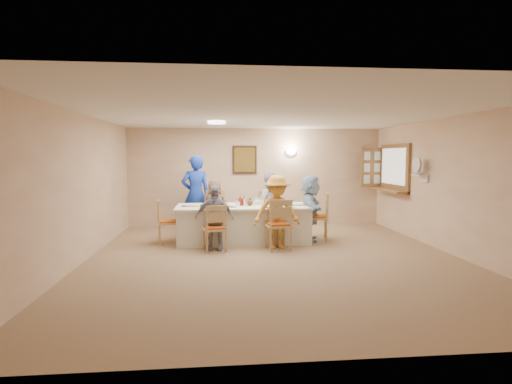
{
  "coord_description": "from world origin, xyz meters",
  "views": [
    {
      "loc": [
        -0.97,
        -6.75,
        1.77
      ],
      "look_at": [
        -0.2,
        1.4,
        1.05
      ],
      "focal_mm": 28.0,
      "sensor_mm": 36.0,
      "label": 1
    }
  ],
  "objects": [
    {
      "name": "ceiling_light",
      "position": [
        -1.0,
        1.5,
        2.47
      ],
      "size": [
        0.36,
        0.36,
        0.05
      ],
      "primitive_type": "cylinder",
      "color": "white",
      "rests_on": "room_walls"
    },
    {
      "name": "room_walls",
      "position": [
        0.0,
        0.0,
        1.51
      ],
      "size": [
        7.0,
        7.0,
        7.0
      ],
      "color": "beige",
      "rests_on": "ground"
    },
    {
      "name": "desk_fan",
      "position": [
        3.1,
        1.05,
        1.55
      ],
      "size": [
        0.3,
        0.3,
        0.28
      ],
      "primitive_type": null,
      "color": "#A5A5A8",
      "rests_on": "fan_shelf"
    },
    {
      "name": "plate_le",
      "position": [
        -1.55,
        1.48,
        0.77
      ],
      "size": [
        0.23,
        0.23,
        0.01
      ],
      "primitive_type": "cylinder",
      "color": "white",
      "rests_on": "dining_table"
    },
    {
      "name": "chair_left_end",
      "position": [
        -2.0,
        1.48,
        0.45
      ],
      "size": [
        0.5,
        0.5,
        0.91
      ],
      "primitive_type": null,
      "rotation": [
        0.0,
        0.0,
        1.75
      ],
      "color": "tan",
      "rests_on": "ground"
    },
    {
      "name": "fan_shelf",
      "position": [
        3.13,
        1.05,
        1.4
      ],
      "size": [
        0.22,
        0.36,
        0.03
      ],
      "primitive_type": "cube",
      "color": "white",
      "rests_on": "room_walls"
    },
    {
      "name": "plate_bl",
      "position": [
        -1.05,
        1.9,
        0.77
      ],
      "size": [
        0.24,
        0.24,
        0.02
      ],
      "primitive_type": "cylinder",
      "color": "white",
      "rests_on": "dining_table"
    },
    {
      "name": "placemat_bl",
      "position": [
        -1.05,
        1.9,
        0.76
      ],
      "size": [
        0.38,
        0.28,
        0.01
      ],
      "primitive_type": "cube",
      "color": "#472B19",
      "rests_on": "dining_table"
    },
    {
      "name": "shutter_door",
      "position": [
        2.95,
        3.16,
        1.5
      ],
      "size": [
        0.55,
        0.04,
        1.0
      ],
      "primitive_type": "cube",
      "color": "brown",
      "rests_on": "room_walls"
    },
    {
      "name": "drinking_glass",
      "position": [
        -0.6,
        1.53,
        0.82
      ],
      "size": [
        0.06,
        0.06,
        0.09
      ],
      "primitive_type": "cylinder",
      "color": "silver",
      "rests_on": "dining_table"
    },
    {
      "name": "condiment_brown",
      "position": [
        -0.44,
        1.53,
        0.86
      ],
      "size": [
        0.11,
        0.11,
        0.21
      ],
      "primitive_type": "imported",
      "rotation": [
        0.0,
        0.0,
        -0.09
      ],
      "color": "#572C17",
      "rests_on": "dining_table"
    },
    {
      "name": "placemat_fr",
      "position": [
        0.15,
        1.06,
        0.76
      ],
      "size": [
        0.35,
        0.26,
        0.01
      ],
      "primitive_type": "cube",
      "color": "#472B19",
      "rests_on": "dining_table"
    },
    {
      "name": "bowl_a",
      "position": [
        -0.69,
        1.26,
        0.79
      ],
      "size": [
        0.35,
        0.35,
        0.05
      ],
      "primitive_type": "imported",
      "rotation": [
        0.0,
        0.0,
        -0.36
      ],
      "color": "white",
      "rests_on": "dining_table"
    },
    {
      "name": "plate_re",
      "position": [
        0.67,
        1.48,
        0.77
      ],
      "size": [
        0.23,
        0.23,
        0.01
      ],
      "primitive_type": "cylinder",
      "color": "white",
      "rests_on": "dining_table"
    },
    {
      "name": "plate_fl",
      "position": [
        -1.05,
        1.06,
        0.77
      ],
      "size": [
        0.25,
        0.25,
        0.02
      ],
      "primitive_type": "cylinder",
      "color": "white",
      "rests_on": "dining_table"
    },
    {
      "name": "plate_fr",
      "position": [
        0.15,
        1.06,
        0.77
      ],
      "size": [
        0.25,
        0.25,
        0.02
      ],
      "primitive_type": "cylinder",
      "color": "white",
      "rests_on": "dining_table"
    },
    {
      "name": "condiment_malt",
      "position": [
        -0.32,
        1.47,
        0.84
      ],
      "size": [
        0.21,
        0.21,
        0.17
      ],
      "primitive_type": "imported",
      "rotation": [
        0.0,
        0.0,
        -0.32
      ],
      "color": "#572C17",
      "rests_on": "dining_table"
    },
    {
      "name": "placemat_fl",
      "position": [
        -1.05,
        1.06,
        0.76
      ],
      "size": [
        0.33,
        0.24,
        0.01
      ],
      "primitive_type": "cube",
      "color": "#472B19",
      "rests_on": "dining_table"
    },
    {
      "name": "napkin_re",
      "position": [
        0.85,
        1.43,
        0.77
      ],
      "size": [
        0.15,
        0.15,
        0.01
      ],
      "primitive_type": "cube",
      "color": "yellow",
      "rests_on": "dining_table"
    },
    {
      "name": "hatch_sill",
      "position": [
        3.09,
        2.4,
        0.97
      ],
      "size": [
        0.3,
        1.5,
        0.05
      ],
      "primitive_type": "cube",
      "color": "brown",
      "rests_on": "room_walls"
    },
    {
      "name": "teacup_b",
      "position": [
        -0.09,
        2.04,
        0.81
      ],
      "size": [
        0.13,
        0.13,
        0.09
      ],
      "primitive_type": "imported",
      "rotation": [
        0.0,
        0.0,
        -0.17
      ],
      "color": "white",
      "rests_on": "dining_table"
    },
    {
      "name": "chair_back_right",
      "position": [
        0.15,
        2.28,
        0.49
      ],
      "size": [
        0.52,
        0.52,
        0.99
      ],
      "primitive_type": null,
      "rotation": [
        0.0,
        0.0,
        -0.11
      ],
      "color": "tan",
      "rests_on": "ground"
    },
    {
      "name": "napkin_fr",
      "position": [
        0.33,
        1.01,
        0.77
      ],
      "size": [
        0.13,
        0.13,
        0.01
      ],
      "primitive_type": "cube",
      "color": "yellow",
      "rests_on": "dining_table"
    },
    {
      "name": "teacup_a",
      "position": [
        -1.29,
        1.16,
        0.8
      ],
      "size": [
        0.14,
        0.14,
        0.08
      ],
      "primitive_type": "imported",
      "rotation": [
        0.0,
        0.0,
        -0.19
      ],
      "color": "white",
      "rests_on": "dining_table"
    },
    {
      "name": "chair_front_left",
      "position": [
        -1.05,
        0.68,
        0.45
      ],
      "size": [
        0.51,
        0.51,
        0.89
      ],
      "primitive_type": null,
      "rotation": [
        0.0,
        0.0,
        3.34
      ],
      "color": "tan",
      "rests_on": "ground"
    },
    {
      "name": "bowl_b",
      "position": [
        -0.13,
        1.75,
        0.79
      ],
      "size": [
        0.3,
        0.3,
        0.07
      ],
      "primitive_type": "imported",
      "rotation": [
        0.0,
        0.0,
        -0.18
      ],
      "color": "white",
      "rests_on": "dining_table"
    },
    {
      "name": "diner_right_end",
      "position": [
        0.97,
        1.48,
        0.69
      ],
      "size": [
        1.45,
        0.92,
        1.39
      ],
      "primitive_type": "imported",
      "rotation": [
        0.0,
        0.0,
        1.37
      ],
      "color": "#96B6D5",
      "rests_on": "ground"
    },
    {
      "name": "placemat_re",
      "position": [
        0.67,
        1.48,
        0.76
      ],
      "size": [
        0.38,
        0.28,
        0.01
      ],
      "primitive_type": "cube",
      "color": "#472B19",
      "rests_on": "dining_table"
    },
    {
      "name": "chair_front_right",
      "position": [
        0.15,
        0.68,
        0.5
      ],
      "size": [
        0.54,
        0.54,
        0.99
      ],
      "primitive_type": null,
      "rotation": [
        0.0,
        0.0,
        3.29
      ],
      "color": "tan",
      "rests_on": "ground"
    },
    {
      "name": "diner_front_left",
      "position": [
        -1.05,
        0.8,
        0.62
      ],
      "size": [
        0.77,
        0.4,
        1.24
      ],
      "primitive_type": "imported",
      "rotation": [
        0.0,
        0.0,
        -0.07
      ],
      "color": "#9D99AA",
      "rests_on": "ground"
    },
    {
      "name": "wall_sconce",
      "position": [
        0.9,
        3.44,
        1.9
      ],
      "size": [
        0.26,
        0.09,
        0.18
      ],
      "primitive_type": "ellipsoid",
      "color": "white",
      "rests_on": "room_walls"
    },
    {
      "name": "condiment_ketchup",
      "position": [
        -0.52,
        1.47,
        0.87
      ],
      "size": [
        0.14,
        0.14,
        0.21
      ],
      "primitive_type": "imported",
      "rotation": [
        0.0,
        0.0,
        0.36
      ],
      "color": "#B3140F",
      "rests_on": "dining_table"
    },
    {
      "name": "napkin_br",
      "position": [
        0.33,
        1.85,
        0.77
      ],
      "size": [
        0.14,
        0.14,
        0.01
      ],
      "primitive_type": "cube",
      "color": "yellow",
      "rests_on": "dining_table"
    },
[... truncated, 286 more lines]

